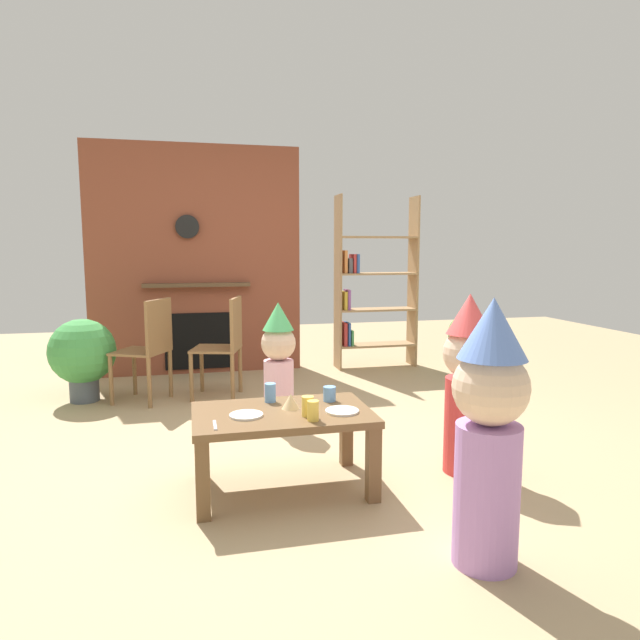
% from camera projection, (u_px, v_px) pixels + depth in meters
% --- Properties ---
extents(ground_plane, '(12.00, 12.00, 0.00)m').
position_uv_depth(ground_plane, '(312.00, 450.00, 3.68)').
color(ground_plane, tan).
extents(brick_fireplace_feature, '(2.20, 0.28, 2.40)m').
position_uv_depth(brick_fireplace_feature, '(196.00, 261.00, 5.88)').
color(brick_fireplace_feature, brown).
rests_on(brick_fireplace_feature, ground_plane).
extents(bookshelf, '(0.90, 0.28, 1.90)m').
position_uv_depth(bookshelf, '(370.00, 289.00, 6.15)').
color(bookshelf, '#9E7A51').
rests_on(bookshelf, ground_plane).
extents(coffee_table, '(0.97, 0.61, 0.45)m').
position_uv_depth(coffee_table, '(282.00, 425.00, 3.04)').
color(coffee_table, brown).
rests_on(coffee_table, ground_plane).
extents(paper_cup_near_left, '(0.07, 0.07, 0.09)m').
position_uv_depth(paper_cup_near_left, '(330.00, 394.00, 3.22)').
color(paper_cup_near_left, '#669EE0').
rests_on(paper_cup_near_left, coffee_table).
extents(paper_cup_near_right, '(0.06, 0.06, 0.11)m').
position_uv_depth(paper_cup_near_right, '(270.00, 393.00, 3.21)').
color(paper_cup_near_right, '#669EE0').
rests_on(paper_cup_near_right, coffee_table).
extents(paper_cup_center, '(0.06, 0.06, 0.11)m').
position_uv_depth(paper_cup_center, '(313.00, 411.00, 2.86)').
color(paper_cup_center, '#F2CC4C').
rests_on(paper_cup_center, coffee_table).
extents(paper_cup_far_left, '(0.06, 0.06, 0.11)m').
position_uv_depth(paper_cup_far_left, '(308.00, 406.00, 2.93)').
color(paper_cup_far_left, '#F2CC4C').
rests_on(paper_cup_far_left, coffee_table).
extents(paper_plate_front, '(0.18, 0.18, 0.01)m').
position_uv_depth(paper_plate_front, '(246.00, 415.00, 2.94)').
color(paper_plate_front, white).
rests_on(paper_plate_front, coffee_table).
extents(paper_plate_rear, '(0.18, 0.18, 0.01)m').
position_uv_depth(paper_plate_rear, '(342.00, 411.00, 3.01)').
color(paper_plate_rear, white).
rests_on(paper_plate_rear, coffee_table).
extents(birthday_cake_slice, '(0.10, 0.10, 0.09)m').
position_uv_depth(birthday_cake_slice, '(291.00, 401.00, 3.07)').
color(birthday_cake_slice, '#EAC68C').
rests_on(birthday_cake_slice, coffee_table).
extents(table_fork, '(0.02, 0.15, 0.01)m').
position_uv_depth(table_fork, '(215.00, 425.00, 2.78)').
color(table_fork, silver).
rests_on(table_fork, coffee_table).
extents(child_with_cone_hat, '(0.31, 0.31, 1.14)m').
position_uv_depth(child_with_cone_hat, '(489.00, 427.00, 2.28)').
color(child_with_cone_hat, '#B27FCC').
rests_on(child_with_cone_hat, ground_plane).
extents(child_in_pink, '(0.30, 0.30, 1.07)m').
position_uv_depth(child_in_pink, '(468.00, 379.00, 3.26)').
color(child_in_pink, '#D13838').
rests_on(child_in_pink, ground_plane).
extents(child_by_the_chairs, '(0.26, 0.26, 0.94)m').
position_uv_depth(child_by_the_chairs, '(279.00, 361.00, 4.13)').
color(child_by_the_chairs, '#EAB2C6').
rests_on(child_by_the_chairs, ground_plane).
extents(dining_chair_left, '(0.54, 0.54, 0.90)m').
position_uv_depth(dining_chair_left, '(150.00, 344.00, 4.77)').
color(dining_chair_left, olive).
rests_on(dining_chair_left, ground_plane).
extents(dining_chair_middle, '(0.49, 0.49, 0.90)m').
position_uv_depth(dining_chair_middle, '(226.00, 341.00, 4.93)').
color(dining_chair_middle, olive).
rests_on(dining_chair_middle, ground_plane).
extents(potted_plant_tall, '(0.41, 0.41, 0.63)m').
position_uv_depth(potted_plant_tall, '(467.00, 339.00, 5.96)').
color(potted_plant_tall, '#4C5660').
rests_on(potted_plant_tall, ground_plane).
extents(potted_plant_short, '(0.56, 0.56, 0.72)m').
position_uv_depth(potted_plant_short, '(82.00, 354.00, 4.81)').
color(potted_plant_short, '#4C5660').
rests_on(potted_plant_short, ground_plane).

